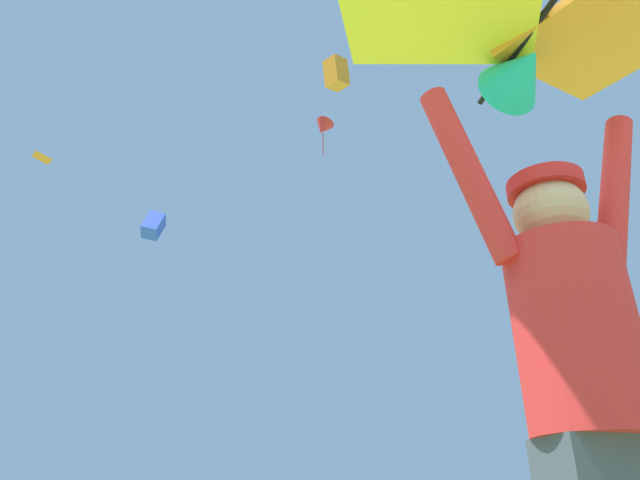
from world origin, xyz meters
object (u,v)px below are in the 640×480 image
object	(u,v)px
kite_flyer_person	(587,392)
distant_kite_red_mid_left	(323,128)
distant_kite_orange_overhead_distant	(43,157)
distant_kite_blue_mid_right	(153,226)
distant_kite_orange_high_right	(336,73)
held_stunt_kite	(525,36)

from	to	relation	value
kite_flyer_person	distant_kite_red_mid_left	world-z (taller)	distant_kite_red_mid_left
distant_kite_orange_overhead_distant	distant_kite_blue_mid_right	distance (m)	6.10
distant_kite_orange_high_right	distant_kite_red_mid_left	xyz separation A→B (m)	(2.77, 7.50, 3.45)
held_stunt_kite	distant_kite_blue_mid_right	distance (m)	26.31
distant_kite_blue_mid_right	distant_kite_orange_high_right	size ratio (longest dim) A/B	1.19
distant_kite_orange_overhead_distant	distant_kite_blue_mid_right	bearing A→B (deg)	-3.94
distant_kite_blue_mid_right	distant_kite_orange_overhead_distant	bearing A→B (deg)	176.06
kite_flyer_person	distant_kite_orange_high_right	xyz separation A→B (m)	(6.01, 13.96, 15.18)
distant_kite_blue_mid_right	distant_kite_orange_high_right	world-z (taller)	distant_kite_orange_high_right
distant_kite_red_mid_left	kite_flyer_person	bearing A→B (deg)	-112.25
held_stunt_kite	distant_kite_blue_mid_right	bearing A→B (deg)	87.90
kite_flyer_person	distant_kite_blue_mid_right	xyz separation A→B (m)	(0.87, 23.91, 12.07)
kite_flyer_person	held_stunt_kite	size ratio (longest dim) A/B	1.25
held_stunt_kite	kite_flyer_person	bearing A→B (deg)	78.54
held_stunt_kite	distant_kite_blue_mid_right	xyz separation A→B (m)	(0.88, 23.97, 10.81)
distant_kite_orange_overhead_distant	distant_kite_orange_high_right	size ratio (longest dim) A/B	0.83
distant_kite_orange_overhead_distant	distant_kite_orange_high_right	xyz separation A→B (m)	(10.58, -10.33, 0.38)
distant_kite_red_mid_left	distant_kite_blue_mid_right	bearing A→B (deg)	162.75
held_stunt_kite	distant_kite_red_mid_left	bearing A→B (deg)	67.78
distant_kite_red_mid_left	distant_kite_orange_high_right	bearing A→B (deg)	-110.26
kite_flyer_person	distant_kite_red_mid_left	distance (m)	29.74
distant_kite_blue_mid_right	distant_kite_orange_high_right	bearing A→B (deg)	-62.69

